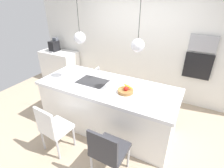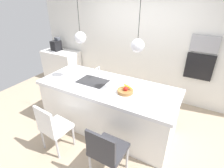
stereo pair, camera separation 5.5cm
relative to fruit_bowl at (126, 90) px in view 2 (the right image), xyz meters
The scene contains 14 objects.
floor 1.07m from the fruit_bowl, 168.04° to the left, with size 6.60×6.60×0.00m, color tan.
back_wall 1.81m from the fruit_bowl, 103.19° to the left, with size 6.00×0.10×2.60m, color silver.
kitchen_island 0.66m from the fruit_bowl, 168.04° to the left, with size 2.57×1.05×0.94m.
sink_basin 0.74m from the fruit_bowl, behind, with size 0.56×0.40×0.02m, color #2D2D30.
faucet 0.79m from the fruit_bowl, 157.68° to the left, with size 0.02×0.17×0.22m.
fruit_bowl is the anchor object (origin of this frame).
side_counter 3.17m from the fruit_bowl, 154.05° to the left, with size 1.10×0.60×0.88m, color white.
coffee_machine 3.24m from the fruit_bowl, 154.98° to the left, with size 0.20×0.35×0.38m.
microwave 2.00m from the fruit_bowl, 59.59° to the left, with size 0.54×0.08×0.34m, color #9E9EA3.
oven 1.93m from the fruit_bowl, 59.59° to the left, with size 0.56×0.08×0.56m, color black.
chair_near 1.33m from the fruit_bowl, 135.21° to the right, with size 0.48×0.45×0.90m.
chair_middle 1.00m from the fruit_bowl, 80.96° to the right, with size 0.47×0.46×0.90m.
pendant_light_left 1.21m from the fruit_bowl, behind, with size 0.20×0.20×0.80m.
pendant_light_right 0.77m from the fruit_bowl, 34.42° to the left, with size 0.20×0.20×0.80m.
Camera 2 is at (1.43, -2.40, 2.43)m, focal length 27.82 mm.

